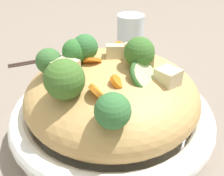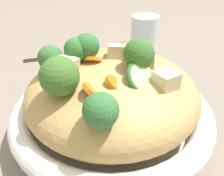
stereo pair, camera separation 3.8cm
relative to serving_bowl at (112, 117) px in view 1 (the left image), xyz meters
name	(u,v)px [view 1 (the left image)]	position (x,y,z in m)	size (l,w,h in m)	color
ground_plane	(112,130)	(0.00, 0.00, -0.03)	(3.00, 3.00, 0.00)	gray
serving_bowl	(112,117)	(0.00, 0.00, 0.00)	(0.31, 0.31, 0.05)	white
noodle_heap	(112,94)	(0.00, 0.00, 0.04)	(0.26, 0.26, 0.10)	tan
broccoli_florets	(87,69)	(0.02, -0.04, 0.10)	(0.18, 0.17, 0.07)	#93B074
carrot_coins	(102,69)	(0.01, -0.02, 0.09)	(0.14, 0.11, 0.03)	orange
zucchini_slices	(118,67)	(0.01, 0.01, 0.09)	(0.16, 0.12, 0.04)	#C8E197
chicken_chunks	(124,62)	(0.00, 0.02, 0.10)	(0.11, 0.16, 0.04)	beige
chopsticks_pair	(50,58)	(-0.30, -0.07, -0.02)	(0.04, 0.20, 0.01)	black
drinking_glass	(130,36)	(-0.27, 0.13, 0.03)	(0.07, 0.07, 0.10)	silver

